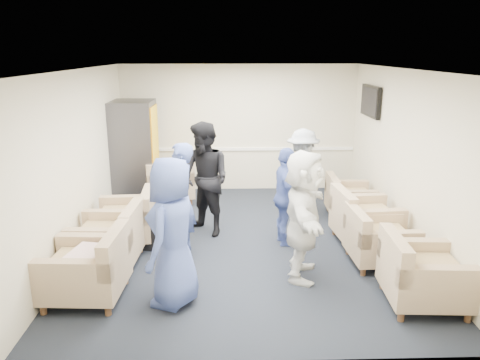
{
  "coord_description": "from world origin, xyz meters",
  "views": [
    {
      "loc": [
        -0.28,
        -6.97,
        2.97
      ],
      "look_at": [
        -0.06,
        0.2,
        0.97
      ],
      "focal_mm": 35.0,
      "sensor_mm": 36.0,
      "label": 1
    }
  ],
  "objects_px": {
    "armchair_left_near": "(90,270)",
    "person_mid_left": "(181,200)",
    "armchair_corner": "(169,184)",
    "person_front_left": "(173,233)",
    "armchair_right_midnear": "(377,241)",
    "armchair_left_far": "(129,220)",
    "armchair_right_midfar": "(362,221)",
    "vending_machine": "(135,152)",
    "armchair_left_mid": "(112,239)",
    "person_back_left": "(205,180)",
    "armchair_right_far": "(347,199)",
    "person_mid_right": "(285,197)",
    "person_front_right": "(303,215)",
    "armchair_right_near": "(420,276)",
    "person_back_right": "(303,173)"
  },
  "relations": [
    {
      "from": "armchair_left_near",
      "to": "person_mid_left",
      "type": "distance_m",
      "value": 1.69
    },
    {
      "from": "armchair_corner",
      "to": "person_front_left",
      "type": "bearing_deg",
      "value": 83.36
    },
    {
      "from": "person_front_left",
      "to": "armchair_right_midnear",
      "type": "bearing_deg",
      "value": 128.85
    },
    {
      "from": "armchair_left_far",
      "to": "person_mid_left",
      "type": "height_order",
      "value": "person_mid_left"
    },
    {
      "from": "armchair_right_midfar",
      "to": "vending_machine",
      "type": "xyz_separation_m",
      "value": [
        -3.95,
        2.28,
        0.65
      ]
    },
    {
      "from": "armchair_left_mid",
      "to": "armchair_corner",
      "type": "distance_m",
      "value": 2.87
    },
    {
      "from": "person_back_left",
      "to": "armchair_right_midnear",
      "type": "bearing_deg",
      "value": 17.31
    },
    {
      "from": "armchair_right_far",
      "to": "person_mid_right",
      "type": "height_order",
      "value": "person_mid_right"
    },
    {
      "from": "armchair_corner",
      "to": "person_mid_left",
      "type": "height_order",
      "value": "person_mid_left"
    },
    {
      "from": "armchair_left_near",
      "to": "armchair_right_far",
      "type": "height_order",
      "value": "armchair_left_near"
    },
    {
      "from": "armchair_left_far",
      "to": "armchair_corner",
      "type": "xyz_separation_m",
      "value": [
        0.4,
        2.04,
        0.01
      ]
    },
    {
      "from": "armchair_right_midfar",
      "to": "vending_machine",
      "type": "bearing_deg",
      "value": 55.53
    },
    {
      "from": "armchair_left_far",
      "to": "person_front_right",
      "type": "xyz_separation_m",
      "value": [
        2.57,
        -1.27,
        0.52
      ]
    },
    {
      "from": "armchair_right_midfar",
      "to": "armchair_right_far",
      "type": "distance_m",
      "value": 1.24
    },
    {
      "from": "armchair_left_far",
      "to": "person_mid_right",
      "type": "height_order",
      "value": "person_mid_right"
    },
    {
      "from": "person_mid_left",
      "to": "armchair_left_mid",
      "type": "bearing_deg",
      "value": -64.9
    },
    {
      "from": "armchair_right_midfar",
      "to": "armchair_corner",
      "type": "relative_size",
      "value": 0.89
    },
    {
      "from": "armchair_right_far",
      "to": "person_back_left",
      "type": "distance_m",
      "value": 2.75
    },
    {
      "from": "armchair_corner",
      "to": "vending_machine",
      "type": "height_order",
      "value": "vending_machine"
    },
    {
      "from": "person_mid_left",
      "to": "person_back_left",
      "type": "height_order",
      "value": "person_back_left"
    },
    {
      "from": "armchair_right_far",
      "to": "person_mid_right",
      "type": "relative_size",
      "value": 0.54
    },
    {
      "from": "armchair_right_near",
      "to": "armchair_right_midfar",
      "type": "xyz_separation_m",
      "value": [
        -0.16,
        1.89,
        0.0
      ]
    },
    {
      "from": "armchair_left_near",
      "to": "armchair_right_midfar",
      "type": "distance_m",
      "value": 4.15
    },
    {
      "from": "armchair_left_mid",
      "to": "armchair_right_midfar",
      "type": "height_order",
      "value": "armchair_right_midfar"
    },
    {
      "from": "armchair_right_near",
      "to": "person_front_right",
      "type": "bearing_deg",
      "value": 62.1
    },
    {
      "from": "person_mid_right",
      "to": "armchair_corner",
      "type": "bearing_deg",
      "value": 37.89
    },
    {
      "from": "armchair_left_mid",
      "to": "person_mid_right",
      "type": "bearing_deg",
      "value": 106.82
    },
    {
      "from": "armchair_left_far",
      "to": "vending_machine",
      "type": "height_order",
      "value": "vending_machine"
    },
    {
      "from": "armchair_right_midfar",
      "to": "person_mid_left",
      "type": "bearing_deg",
      "value": 92.66
    },
    {
      "from": "armchair_left_mid",
      "to": "armchair_right_midnear",
      "type": "xyz_separation_m",
      "value": [
        3.78,
        -0.14,
        -0.02
      ]
    },
    {
      "from": "armchair_right_midnear",
      "to": "vending_machine",
      "type": "relative_size",
      "value": 0.44
    },
    {
      "from": "armchair_right_near",
      "to": "vending_machine",
      "type": "bearing_deg",
      "value": 47.69
    },
    {
      "from": "person_back_left",
      "to": "person_mid_right",
      "type": "bearing_deg",
      "value": 23.84
    },
    {
      "from": "armchair_right_far",
      "to": "person_mid_right",
      "type": "bearing_deg",
      "value": 135.27
    },
    {
      "from": "armchair_right_far",
      "to": "person_front_left",
      "type": "relative_size",
      "value": 0.46
    },
    {
      "from": "vending_machine",
      "to": "person_back_left",
      "type": "relative_size",
      "value": 1.08
    },
    {
      "from": "armchair_right_midfar",
      "to": "person_front_left",
      "type": "distance_m",
      "value": 3.33
    },
    {
      "from": "armchair_left_far",
      "to": "person_mid_left",
      "type": "bearing_deg",
      "value": 56.88
    },
    {
      "from": "person_mid_right",
      "to": "person_front_right",
      "type": "relative_size",
      "value": 0.89
    },
    {
      "from": "armchair_left_far",
      "to": "person_back_right",
      "type": "height_order",
      "value": "person_back_right"
    },
    {
      "from": "person_mid_left",
      "to": "person_mid_right",
      "type": "xyz_separation_m",
      "value": [
        1.59,
        0.36,
        -0.08
      ]
    },
    {
      "from": "person_mid_left",
      "to": "armchair_right_near",
      "type": "bearing_deg",
      "value": 71.95
    },
    {
      "from": "armchair_left_far",
      "to": "person_back_left",
      "type": "xyz_separation_m",
      "value": [
        1.21,
        0.31,
        0.58
      ]
    },
    {
      "from": "armchair_right_midnear",
      "to": "vending_machine",
      "type": "distance_m",
      "value": 5.03
    },
    {
      "from": "person_back_right",
      "to": "armchair_right_far",
      "type": "bearing_deg",
      "value": -99.37
    },
    {
      "from": "armchair_right_midfar",
      "to": "armchair_right_far",
      "type": "height_order",
      "value": "armchair_right_midfar"
    },
    {
      "from": "armchair_right_midnear",
      "to": "person_mid_left",
      "type": "distance_m",
      "value": 2.88
    },
    {
      "from": "armchair_left_far",
      "to": "armchair_right_midfar",
      "type": "bearing_deg",
      "value": 84.26
    },
    {
      "from": "armchair_left_far",
      "to": "armchair_left_near",
      "type": "bearing_deg",
      "value": -7.1
    },
    {
      "from": "armchair_right_near",
      "to": "person_front_right",
      "type": "distance_m",
      "value": 1.59
    }
  ]
}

